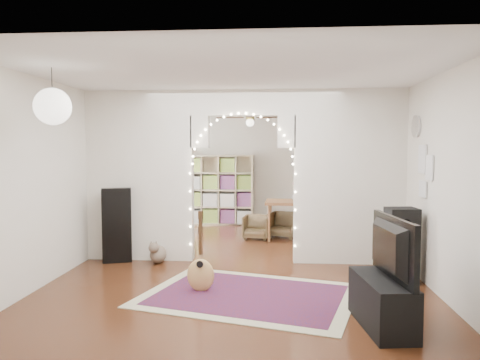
# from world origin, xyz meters

# --- Properties ---
(floor) EXTENTS (7.50, 7.50, 0.00)m
(floor) POSITION_xyz_m (0.00, 0.00, 0.00)
(floor) COLOR black
(floor) RESTS_ON ground
(ceiling) EXTENTS (5.00, 7.50, 0.02)m
(ceiling) POSITION_xyz_m (0.00, 0.00, 2.70)
(ceiling) COLOR white
(ceiling) RESTS_ON wall_back
(wall_back) EXTENTS (5.00, 0.02, 2.70)m
(wall_back) POSITION_xyz_m (0.00, 3.75, 1.35)
(wall_back) COLOR silver
(wall_back) RESTS_ON floor
(wall_front) EXTENTS (5.00, 0.02, 2.70)m
(wall_front) POSITION_xyz_m (0.00, -3.75, 1.35)
(wall_front) COLOR silver
(wall_front) RESTS_ON floor
(wall_left) EXTENTS (0.02, 7.50, 2.70)m
(wall_left) POSITION_xyz_m (-2.50, 0.00, 1.35)
(wall_left) COLOR silver
(wall_left) RESTS_ON floor
(wall_right) EXTENTS (0.02, 7.50, 2.70)m
(wall_right) POSITION_xyz_m (2.50, 0.00, 1.35)
(wall_right) COLOR silver
(wall_right) RESTS_ON floor
(divider_wall) EXTENTS (5.00, 0.20, 2.70)m
(divider_wall) POSITION_xyz_m (0.00, 0.00, 1.42)
(divider_wall) COLOR silver
(divider_wall) RESTS_ON floor
(fairy_lights) EXTENTS (1.64, 0.04, 1.60)m
(fairy_lights) POSITION_xyz_m (0.00, -0.13, 1.55)
(fairy_lights) COLOR #FFEABF
(fairy_lights) RESTS_ON divider_wall
(window) EXTENTS (0.04, 1.20, 1.40)m
(window) POSITION_xyz_m (-2.47, 1.80, 1.50)
(window) COLOR white
(window) RESTS_ON wall_left
(wall_clock) EXTENTS (0.03, 0.31, 0.31)m
(wall_clock) POSITION_xyz_m (2.48, -0.60, 2.10)
(wall_clock) COLOR white
(wall_clock) RESTS_ON wall_right
(picture_frames) EXTENTS (0.02, 0.50, 0.70)m
(picture_frames) POSITION_xyz_m (2.48, -1.00, 1.50)
(picture_frames) COLOR white
(picture_frames) RESTS_ON wall_right
(paper_lantern) EXTENTS (0.40, 0.40, 0.40)m
(paper_lantern) POSITION_xyz_m (-1.90, -2.40, 2.25)
(paper_lantern) COLOR white
(paper_lantern) RESTS_ON ceiling
(ceiling_fan) EXTENTS (1.10, 1.10, 0.30)m
(ceiling_fan) POSITION_xyz_m (0.00, 2.00, 2.40)
(ceiling_fan) COLOR #AC9639
(ceiling_fan) RESTS_ON ceiling
(area_rug) EXTENTS (2.90, 2.47, 0.02)m
(area_rug) POSITION_xyz_m (0.20, -1.76, 0.01)
(area_rug) COLOR maroon
(area_rug) RESTS_ON floor
(guitar_case) EXTENTS (0.47, 0.28, 1.17)m
(guitar_case) POSITION_xyz_m (-1.97, -0.25, 0.59)
(guitar_case) COLOR black
(guitar_case) RESTS_ON floor
(acoustic_guitar) EXTENTS (0.37, 0.22, 0.86)m
(acoustic_guitar) POSITION_xyz_m (-0.41, -1.64, 0.38)
(acoustic_guitar) COLOR tan
(acoustic_guitar) RESTS_ON floor
(tabby_cat) EXTENTS (0.31, 0.58, 0.38)m
(tabby_cat) POSITION_xyz_m (-1.31, -0.27, 0.16)
(tabby_cat) COLOR brown
(tabby_cat) RESTS_ON floor
(floor_speaker) EXTENTS (0.43, 0.39, 1.00)m
(floor_speaker) POSITION_xyz_m (2.20, -1.02, 0.50)
(floor_speaker) COLOR black
(floor_speaker) RESTS_ON floor
(media_console) EXTENTS (0.53, 1.04, 0.50)m
(media_console) POSITION_xyz_m (1.59, -2.65, 0.25)
(media_console) COLOR black
(media_console) RESTS_ON floor
(tv) EXTENTS (0.28, 1.08, 0.62)m
(tv) POSITION_xyz_m (1.59, -2.65, 0.81)
(tv) COLOR black
(tv) RESTS_ON media_console
(bookcase) EXTENTS (1.63, 0.91, 1.63)m
(bookcase) POSITION_xyz_m (-0.81, 3.50, 0.82)
(bookcase) COLOR beige
(bookcase) RESTS_ON floor
(dining_table) EXTENTS (1.23, 0.84, 0.76)m
(dining_table) POSITION_xyz_m (0.92, 1.85, 0.68)
(dining_table) COLOR brown
(dining_table) RESTS_ON floor
(flower_vase) EXTENTS (0.19, 0.19, 0.19)m
(flower_vase) POSITION_xyz_m (0.92, 1.85, 0.85)
(flower_vase) COLOR silver
(flower_vase) RESTS_ON dining_table
(dining_chair_left) EXTENTS (0.56, 0.57, 0.47)m
(dining_chair_left) POSITION_xyz_m (0.14, 1.80, 0.23)
(dining_chair_left) COLOR brown
(dining_chair_left) RESTS_ON floor
(dining_chair_right) EXTENTS (0.69, 0.70, 0.51)m
(dining_chair_right) POSITION_xyz_m (0.67, 1.99, 0.25)
(dining_chair_right) COLOR brown
(dining_chair_right) RESTS_ON floor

